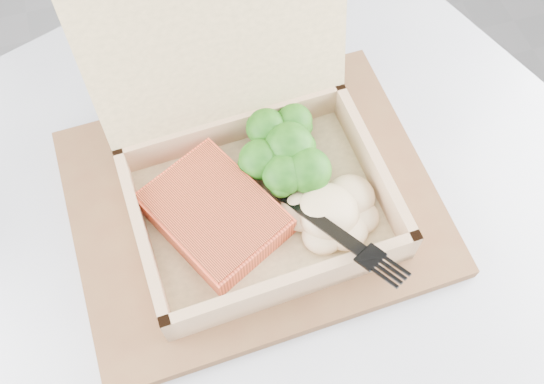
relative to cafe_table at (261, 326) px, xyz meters
name	(u,v)px	position (x,y,z in m)	size (l,w,h in m)	color
cafe_table	(261,326)	(0.00, 0.00, 0.00)	(1.04, 1.04, 0.74)	black
serving_tray	(253,201)	(0.02, 0.07, 0.20)	(0.36, 0.29, 0.02)	brown
takeout_container	(248,153)	(0.02, 0.09, 0.26)	(0.25, 0.24, 0.23)	tan
salmon_fillet	(214,214)	(-0.03, 0.06, 0.23)	(0.10, 0.13, 0.03)	#F3582F
broccoli_pile	(289,151)	(0.06, 0.10, 0.24)	(0.11, 0.11, 0.04)	#2F7B1B
mashed_potatoes	(328,211)	(0.08, 0.03, 0.23)	(0.10, 0.09, 0.03)	#CCB384
plastic_fork	(301,205)	(0.05, 0.03, 0.24)	(0.09, 0.15, 0.04)	black
receipt	(150,86)	(-0.05, 0.26, 0.19)	(0.08, 0.15, 0.00)	white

